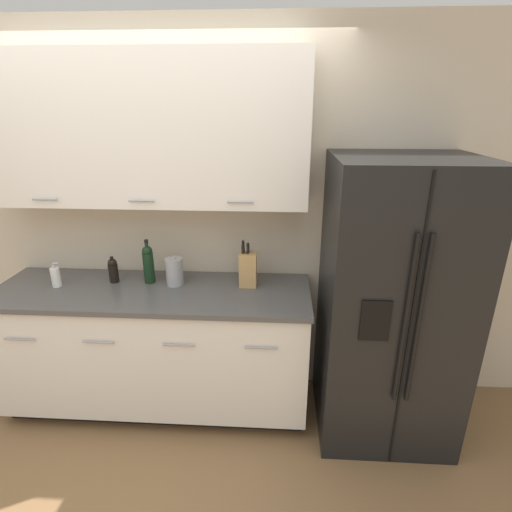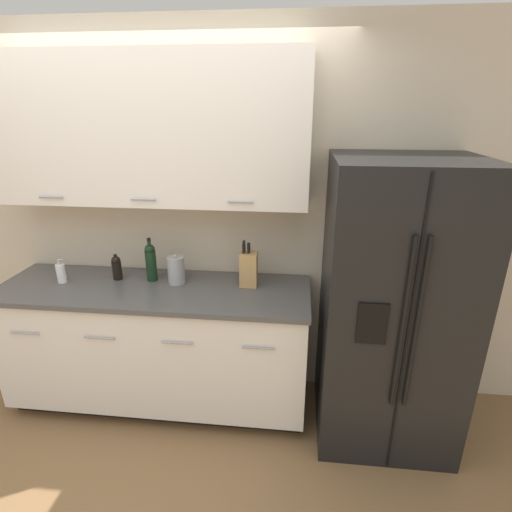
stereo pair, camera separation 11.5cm
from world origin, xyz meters
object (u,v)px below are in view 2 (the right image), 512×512
Objects in this scene: steel_canister at (176,270)px; refrigerator at (392,307)px; wine_bottle at (151,261)px; oil_bottle at (117,267)px; knife_block at (249,269)px; soap_dispenser at (61,273)px.

refrigerator is at bearing -6.17° from steel_canister.
oil_bottle is at bearing -178.03° from wine_bottle.
knife_block reaches higher than wine_bottle.
steel_canister is at bearing 5.78° from soap_dispenser.
refrigerator reaches higher than oil_bottle.
wine_bottle is 1.68× the size of oil_bottle.
soap_dispenser is at bearing -165.12° from oil_bottle.
wine_bottle is 0.25m from oil_bottle.
refrigerator is 5.71× the size of knife_block.
wine_bottle is (-0.68, 0.02, 0.02)m from knife_block.
oil_bottle is at bearing 14.88° from soap_dispenser.
refrigerator is 1.42m from steel_canister.
knife_block reaches higher than oil_bottle.
refrigerator is at bearing -9.99° from knife_block.
refrigerator is 10.55× the size of soap_dispenser.
soap_dispenser is (-1.28, -0.09, -0.05)m from knife_block.
refrigerator reaches higher than wine_bottle.
wine_bottle reaches higher than soap_dispenser.
wine_bottle is 0.19m from steel_canister.
refrigerator reaches higher than knife_block.
refrigerator is 2.20m from soap_dispenser.
knife_block is 1.03× the size of wine_bottle.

